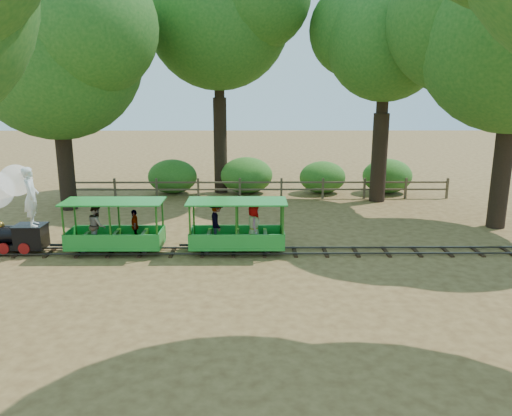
{
  "coord_description": "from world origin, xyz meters",
  "views": [
    {
      "loc": [
        -0.37,
        -15.48,
        5.34
      ],
      "look_at": [
        -0.27,
        0.5,
        1.39
      ],
      "focal_mm": 35.0,
      "sensor_mm": 36.0,
      "label": 1
    }
  ],
  "objects_px": {
    "fence": "(261,187)",
    "locomotive": "(4,203)",
    "carriage_rear": "(234,228)",
    "carriage_front": "(113,231)"
  },
  "relations": [
    {
      "from": "carriage_front",
      "to": "locomotive",
      "type": "bearing_deg",
      "value": 178.45
    },
    {
      "from": "locomotive",
      "to": "fence",
      "type": "xyz_separation_m",
      "value": [
        8.33,
        7.95,
        -1.11
      ]
    },
    {
      "from": "carriage_front",
      "to": "fence",
      "type": "bearing_deg",
      "value": 58.65
    },
    {
      "from": "locomotive",
      "to": "carriage_rear",
      "type": "height_order",
      "value": "locomotive"
    },
    {
      "from": "fence",
      "to": "locomotive",
      "type": "bearing_deg",
      "value": -136.36
    },
    {
      "from": "locomotive",
      "to": "carriage_rear",
      "type": "bearing_deg",
      "value": 0.16
    },
    {
      "from": "carriage_rear",
      "to": "fence",
      "type": "height_order",
      "value": "carriage_rear"
    },
    {
      "from": "locomotive",
      "to": "carriage_rear",
      "type": "relative_size",
      "value": 0.93
    },
    {
      "from": "locomotive",
      "to": "fence",
      "type": "height_order",
      "value": "locomotive"
    },
    {
      "from": "locomotive",
      "to": "carriage_front",
      "type": "bearing_deg",
      "value": -1.55
    }
  ]
}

